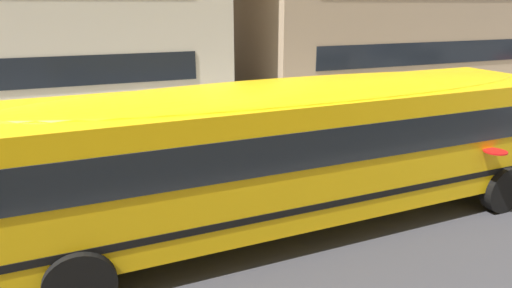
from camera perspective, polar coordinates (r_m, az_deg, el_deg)
name	(u,v)px	position (r m, az deg, el deg)	size (l,w,h in m)	color
ground_plane	(311,190)	(10.44, 7.21, -6.02)	(400.00, 400.00, 0.00)	#38383D
sidewalk_far	(220,119)	(16.85, -4.83, 3.34)	(120.00, 3.00, 0.01)	gray
lane_centreline	(311,190)	(10.44, 7.21, -6.00)	(110.00, 0.16, 0.01)	silver
school_bus	(313,140)	(8.46, 7.58, 0.51)	(12.85, 3.05, 2.86)	yellow
parked_car_beige_end_of_row	(432,95)	(18.49, 22.18, 6.05)	(3.90, 1.88, 1.64)	#C1B28E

